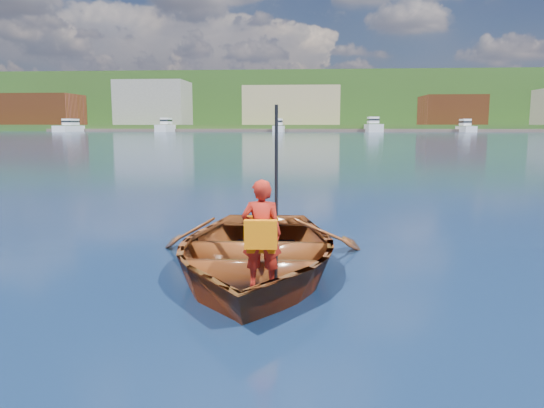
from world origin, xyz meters
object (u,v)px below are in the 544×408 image
Objects in this scene: rowboat at (255,251)px; marina_yachts at (297,127)px; child_paddler at (262,233)px; dock at (310,130)px.

rowboat is 144.04m from marina_yachts.
child_paddler is at bearing -88.48° from marina_yachts.
dock is 1.10× the size of marina_yachts.
dock is at bearing 51.63° from marina_yachts.
marina_yachts is (-3.85, 144.88, 0.72)m from child_paddler.
rowboat is at bearing -90.01° from dock.
rowboat is at bearing -88.54° from marina_yachts.
marina_yachts reaches higher than rowboat.
marina_yachts is at bearing 91.46° from rowboat.
rowboat is 148.67m from dock.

